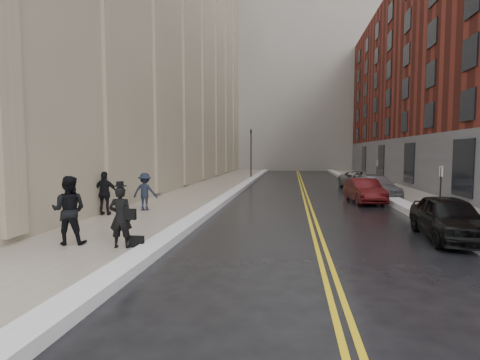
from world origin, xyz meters
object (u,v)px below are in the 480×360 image
(pedestrian_a, at_px, (69,210))
(pedestrian_b, at_px, (145,192))
(car_silver_near, at_px, (376,187))
(pedestrian_main, at_px, (121,217))
(car_maroon, at_px, (364,191))
(car_silver_far, at_px, (359,180))
(car_black, at_px, (449,218))
(pedestrian_c, at_px, (105,193))

(pedestrian_a, height_order, pedestrian_b, pedestrian_a)
(car_silver_near, bearing_deg, pedestrian_main, -132.25)
(car_maroon, bearing_deg, pedestrian_a, -137.48)
(car_silver_far, bearing_deg, pedestrian_b, -139.16)
(car_silver_near, relative_size, car_silver_far, 0.99)
(car_maroon, bearing_deg, car_silver_near, 59.28)
(car_black, relative_size, pedestrian_b, 2.42)
(pedestrian_main, bearing_deg, car_maroon, -134.43)
(car_silver_near, height_order, car_silver_far, car_silver_near)
(pedestrian_a, bearing_deg, car_silver_far, -133.22)
(car_silver_near, bearing_deg, car_maroon, -122.64)
(car_black, relative_size, pedestrian_a, 2.10)
(pedestrian_b, height_order, pedestrian_c, pedestrian_c)
(pedestrian_a, distance_m, pedestrian_c, 5.09)
(car_maroon, height_order, car_silver_near, car_silver_near)
(car_maroon, relative_size, pedestrian_main, 2.35)
(pedestrian_main, relative_size, pedestrian_b, 1.01)
(car_silver_far, bearing_deg, pedestrian_c, -138.80)
(car_silver_far, height_order, pedestrian_b, pedestrian_b)
(car_black, distance_m, pedestrian_a, 11.72)
(car_black, height_order, car_maroon, car_black)
(pedestrian_main, distance_m, pedestrian_b, 6.86)
(pedestrian_a, xyz_separation_m, pedestrian_c, (-1.45, 4.88, -0.07))
(pedestrian_b, relative_size, pedestrian_c, 0.93)
(pedestrian_a, bearing_deg, pedestrian_b, -100.36)
(car_silver_near, bearing_deg, pedestrian_b, -154.56)
(car_maroon, bearing_deg, car_black, -89.16)
(car_maroon, distance_m, car_silver_near, 2.73)
(car_maroon, xyz_separation_m, car_silver_near, (1.16, 2.47, 0.02))
(pedestrian_a, bearing_deg, car_silver_near, -142.39)
(pedestrian_a, height_order, pedestrian_c, pedestrian_a)
(car_silver_near, distance_m, pedestrian_main, 17.34)
(car_maroon, relative_size, pedestrian_b, 2.37)
(car_maroon, xyz_separation_m, pedestrian_a, (-10.39, -11.59, 0.47))
(car_silver_near, height_order, pedestrian_a, pedestrian_a)
(car_maroon, relative_size, car_silver_far, 0.85)
(pedestrian_main, bearing_deg, car_silver_far, -124.19)
(car_black, xyz_separation_m, pedestrian_main, (-9.71, -2.95, 0.31))
(car_black, xyz_separation_m, car_silver_near, (0.16, 11.30, -0.02))
(car_silver_far, bearing_deg, car_black, -98.33)
(pedestrian_b, bearing_deg, pedestrian_a, 91.19)
(car_maroon, xyz_separation_m, pedestrian_main, (-8.72, -11.78, 0.34))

